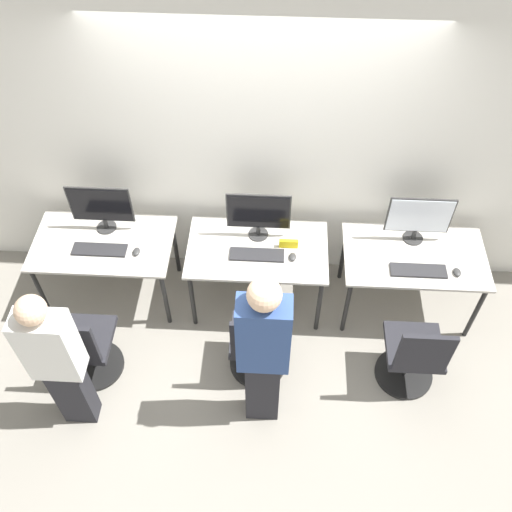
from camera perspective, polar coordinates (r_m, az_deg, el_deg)
name	(u,v)px	position (r m, az deg, el deg)	size (l,w,h in m)	color
ground_plane	(255,330)	(5.14, -0.09, -7.38)	(20.00, 20.00, 0.00)	gray
wall_back	(261,147)	(4.64, 0.47, 10.83)	(12.00, 0.05, 2.80)	silver
desk_left	(104,248)	(5.06, -14.95, 0.78)	(1.18, 0.70, 0.71)	#BCB7AD
monitor_left	(101,207)	(4.94, -15.25, 4.77)	(0.53, 0.17, 0.46)	#2D2D2D
keyboard_left	(100,250)	(4.94, -15.38, 0.61)	(0.45, 0.14, 0.02)	#262628
mouse_left	(136,252)	(4.84, -11.88, 0.43)	(0.06, 0.09, 0.03)	#333333
office_chair_left	(85,349)	(4.79, -16.77, -8.89)	(0.48, 0.48, 0.91)	black
person_left	(57,360)	(4.25, -19.29, -9.82)	(0.36, 0.20, 1.54)	#232328
desk_center	(257,254)	(4.84, 0.13, 0.17)	(1.18, 0.70, 0.71)	#BCB7AD
monitor_center	(258,214)	(4.71, 0.25, 4.24)	(0.53, 0.17, 0.46)	#2D2D2D
keyboard_center	(257,255)	(4.73, 0.09, 0.12)	(0.45, 0.14, 0.02)	#262628
mouse_center	(293,257)	(4.71, 3.68, -0.08)	(0.06, 0.09, 0.03)	#333333
office_chair_center	(258,346)	(4.61, 0.18, -8.98)	(0.48, 0.48, 0.91)	black
person_center	(263,351)	(3.96, 0.73, -9.46)	(0.36, 0.22, 1.67)	#232328
desk_right	(414,261)	(4.97, 15.48, -0.46)	(1.18, 0.70, 0.71)	#BCB7AD
monitor_right	(419,218)	(4.86, 15.99, 3.70)	(0.53, 0.17, 0.46)	#2D2D2D
keyboard_right	(418,271)	(4.80, 15.93, -1.41)	(0.45, 0.14, 0.02)	#262628
mouse_right	(457,272)	(4.88, 19.47, -1.54)	(0.06, 0.09, 0.03)	#333333
office_chair_right	(413,357)	(4.72, 15.43, -9.73)	(0.48, 0.48, 0.91)	black
placard_center	(289,244)	(4.77, 3.28, 1.25)	(0.16, 0.03, 0.08)	yellow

